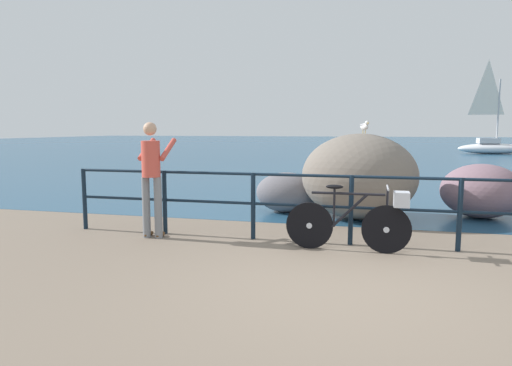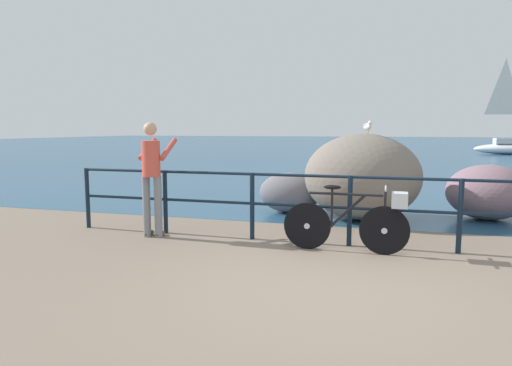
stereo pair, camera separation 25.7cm
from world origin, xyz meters
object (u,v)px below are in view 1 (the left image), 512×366
at_px(person_at_railing, 152,174).
at_px(seagull, 364,126).
at_px(bicycle, 358,218).
at_px(breakwater_boulder_left, 287,192).
at_px(sailboat, 492,143).
at_px(breakwater_boulder_right, 481,191).
at_px(breakwater_boulder_main, 359,176).

xyz_separation_m(person_at_railing, seagull, (3.14, 2.25, 0.74)).
distance_m(bicycle, person_at_railing, 3.15).
height_order(bicycle, person_at_railing, person_at_railing).
xyz_separation_m(breakwater_boulder_left, seagull, (1.49, -0.33, 1.33)).
bearing_deg(person_at_railing, sailboat, -23.90).
distance_m(breakwater_boulder_left, seagull, 2.02).
bearing_deg(bicycle, sailboat, 73.38).
distance_m(bicycle, breakwater_boulder_left, 3.03).
bearing_deg(sailboat, seagull, -112.74).
bearing_deg(seagull, sailboat, 137.37).
xyz_separation_m(bicycle, breakwater_boulder_right, (2.22, 2.99, 0.05)).
height_order(bicycle, breakwater_boulder_right, breakwater_boulder_right).
bearing_deg(breakwater_boulder_main, breakwater_boulder_left, 167.53).
xyz_separation_m(breakwater_boulder_main, breakwater_boulder_right, (2.25, 0.65, -0.28)).
bearing_deg(seagull, breakwater_boulder_left, -126.38).
bearing_deg(breakwater_boulder_main, seagull, -11.34).
distance_m(breakwater_boulder_main, breakwater_boulder_left, 1.51).
distance_m(breakwater_boulder_main, breakwater_boulder_right, 2.36).
xyz_separation_m(person_at_railing, breakwater_boulder_right, (5.32, 2.91, -0.48)).
bearing_deg(seagull, bicycle, -24.78).
distance_m(bicycle, sailboat, 27.78).
bearing_deg(sailboat, breakwater_boulder_left, -116.11).
height_order(breakwater_boulder_right, sailboat, sailboat).
height_order(person_at_railing, seagull, seagull).
bearing_deg(breakwater_boulder_left, bicycle, -61.27).
height_order(breakwater_boulder_main, breakwater_boulder_right, breakwater_boulder_main).
relative_size(breakwater_boulder_right, seagull, 4.40).
xyz_separation_m(person_at_railing, breakwater_boulder_main, (3.07, 2.27, -0.20)).
bearing_deg(breakwater_boulder_left, breakwater_boulder_main, -12.47).
bearing_deg(bicycle, breakwater_boulder_main, 91.47).
distance_m(person_at_railing, breakwater_boulder_main, 3.82).
relative_size(bicycle, breakwater_boulder_right, 1.15).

